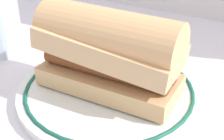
% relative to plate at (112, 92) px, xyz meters
% --- Properties ---
extents(ground_plane, '(1.50, 1.50, 0.00)m').
position_rel_plate_xyz_m(ground_plane, '(-0.00, -0.01, -0.01)').
color(ground_plane, silver).
extents(plate, '(0.26, 0.26, 0.01)m').
position_rel_plate_xyz_m(plate, '(0.00, 0.00, 0.00)').
color(plate, white).
rests_on(plate, ground_plane).
extents(sausage_sandwich, '(0.20, 0.09, 0.12)m').
position_rel_plate_xyz_m(sausage_sandwich, '(-0.00, 0.00, 0.07)').
color(sausage_sandwich, tan).
rests_on(sausage_sandwich, plate).
extents(drinking_glass, '(0.07, 0.07, 0.11)m').
position_rel_plate_xyz_m(drinking_glass, '(-0.24, 0.04, 0.04)').
color(drinking_glass, silver).
rests_on(drinking_glass, ground_plane).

